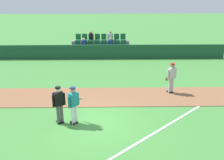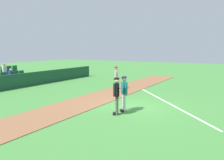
{
  "view_description": "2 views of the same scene",
  "coord_description": "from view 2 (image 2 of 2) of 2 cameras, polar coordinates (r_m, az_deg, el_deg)",
  "views": [
    {
      "loc": [
        0.59,
        -10.51,
        6.06
      ],
      "look_at": [
        0.8,
        1.97,
        1.29
      ],
      "focal_mm": 42.64,
      "sensor_mm": 36.0,
      "label": 1
    },
    {
      "loc": [
        -10.44,
        -5.08,
        3.09
      ],
      "look_at": [
        0.76,
        1.59,
        1.26
      ],
      "focal_mm": 35.81,
      "sensor_mm": 36.0,
      "label": 2
    }
  ],
  "objects": [
    {
      "name": "ground_plane",
      "position": [
        12.02,
        4.71,
        -6.95
      ],
      "size": [
        80.0,
        80.0,
        0.0
      ],
      "primitive_type": "plane",
      "color": "#42843A"
    },
    {
      "name": "infield_dirt_path",
      "position": [
        13.42,
        -5.98,
        -5.31
      ],
      "size": [
        28.0,
        2.51,
        0.03
      ],
      "primitive_type": "cube",
      "color": "brown",
      "rests_on": "ground"
    },
    {
      "name": "foul_line_chalk",
      "position": [
        14.54,
        11.72,
        -4.44
      ],
      "size": [
        8.94,
        8.16,
        0.01
      ],
      "primitive_type": "cube",
      "rotation": [
        0.0,
        0.0,
        0.74
      ],
      "color": "white",
      "rests_on": "ground"
    },
    {
      "name": "dugout_fence",
      "position": [
        18.7,
        -24.66,
        -0.49
      ],
      "size": [
        20.0,
        0.16,
        1.14
      ],
      "primitive_type": "cube",
      "color": "#19472D",
      "rests_on": "ground"
    },
    {
      "name": "batter_teal_jersey",
      "position": [
        10.99,
        3.08,
        -3.17
      ],
      "size": [
        0.73,
        0.68,
        1.76
      ],
      "color": "white",
      "rests_on": "ground"
    },
    {
      "name": "umpire_home_plate",
      "position": [
        10.45,
        1.16,
        -3.57
      ],
      "size": [
        0.54,
        0.45,
        1.76
      ],
      "color": "#4C4C4C",
      "rests_on": "ground"
    },
    {
      "name": "runner_grey_jersey",
      "position": [
        16.9,
        1.06,
        0.74
      ],
      "size": [
        0.66,
        0.41,
        1.76
      ],
      "color": "#B2B2B2",
      "rests_on": "ground"
    }
  ]
}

